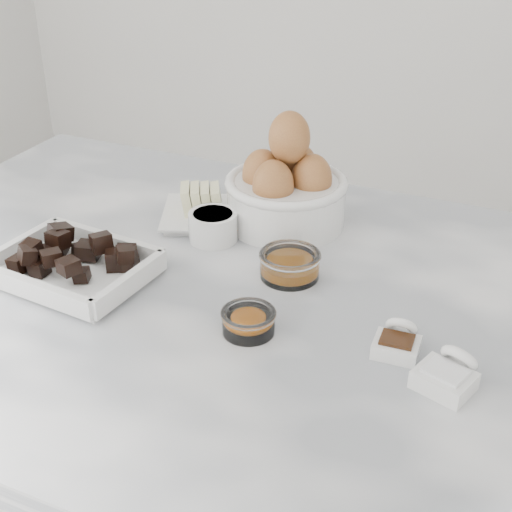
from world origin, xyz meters
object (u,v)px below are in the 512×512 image
Objects in this scene: sugar_ramekin at (213,225)px; vanilla_spoon at (398,342)px; egg_bowl at (286,189)px; honey_bowl at (290,264)px; butter_plate at (204,208)px; zest_bowl at (248,320)px; salt_spoon at (448,374)px; chocolate_dish at (72,263)px.

vanilla_spoon is (0.33, -0.16, -0.01)m from sugar_ramekin.
honey_bowl is (0.07, -0.15, -0.04)m from egg_bowl.
egg_bowl reaches higher than vanilla_spoon.
butter_plate is 2.55× the size of zest_bowl.
egg_bowl is at bearing 114.05° from honey_bowl.
butter_plate is 2.37× the size of sugar_ramekin.
sugar_ramekin is 0.44m from salt_spoon.
vanilla_spoon is at bearing -30.11° from butter_plate.
chocolate_dish reaches higher than salt_spoon.
egg_bowl is 0.36m from vanilla_spoon.
zest_bowl is 0.18m from vanilla_spoon.
chocolate_dish is 0.35m from egg_bowl.
salt_spoon is at bearing -30.15° from butter_plate.
sugar_ramekin is 0.86× the size of honey_bowl.
butter_plate reaches higher than sugar_ramekin.
zest_bowl is at bearing 179.41° from salt_spoon.
salt_spoon is at bearing -2.24° from chocolate_dish.
sugar_ramekin is at bearing -129.26° from egg_bowl.
sugar_ramekin reaches higher than vanilla_spoon.
sugar_ramekin is at bearing -50.82° from butter_plate.
egg_bowl is at bearing 18.01° from butter_plate.
egg_bowl is 2.22× the size of honey_bowl.
chocolate_dish is 3.38× the size of vanilla_spoon.
sugar_ramekin is 0.86× the size of salt_spoon.
zest_bowl is (0.28, -0.02, -0.01)m from chocolate_dish.
chocolate_dish is 0.25m from butter_plate.
salt_spoon is at bearing -0.59° from zest_bowl.
honey_bowl is (0.15, -0.05, -0.01)m from sugar_ramekin.
chocolate_dish is 1.17× the size of egg_bowl.
sugar_ramekin is (0.05, -0.06, 0.00)m from butter_plate.
honey_bowl is at bearing 91.05° from zest_bowl.
egg_bowl reaches higher than chocolate_dish.
egg_bowl is 2.88× the size of vanilla_spoon.
honey_bowl reaches higher than zest_bowl.
salt_spoon is (0.25, -0.15, -0.00)m from honey_bowl.
honey_bowl is at bearing -65.95° from egg_bowl.
zest_bowl is (0.20, -0.25, -0.00)m from butter_plate.
honey_bowl is (0.27, 0.13, -0.00)m from chocolate_dish.
sugar_ramekin is 0.25m from zest_bowl.
honey_bowl is 0.14m from zest_bowl.
sugar_ramekin is at bearing 153.95° from vanilla_spoon.
butter_plate is at bearing 127.70° from zest_bowl.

